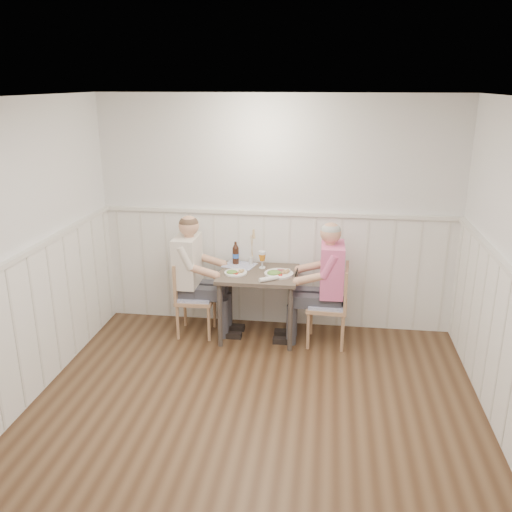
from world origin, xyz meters
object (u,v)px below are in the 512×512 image
(man_in_pink, at_px, (327,293))
(grass_vase, at_px, (251,248))
(chair_left, at_px, (191,294))
(beer_bottle, at_px, (236,254))
(diner_cream, at_px, (192,284))
(dining_table, at_px, (258,282))
(chair_right, at_px, (332,302))

(man_in_pink, distance_m, grass_vase, 0.98)
(chair_left, height_order, beer_bottle, beer_bottle)
(diner_cream, bearing_deg, dining_table, -1.08)
(diner_cream, height_order, grass_vase, diner_cream)
(chair_right, height_order, diner_cream, diner_cream)
(dining_table, distance_m, man_in_pink, 0.74)
(man_in_pink, relative_size, beer_bottle, 5.24)
(chair_left, height_order, diner_cream, diner_cream)
(chair_right, bearing_deg, diner_cream, 176.92)
(beer_bottle, bearing_deg, dining_table, -39.85)
(chair_right, height_order, grass_vase, grass_vase)
(diner_cream, bearing_deg, man_in_pink, -2.09)
(chair_left, relative_size, grass_vase, 1.97)
(dining_table, distance_m, chair_left, 0.77)
(man_in_pink, bearing_deg, diner_cream, 177.91)
(diner_cream, xyz_separation_m, grass_vase, (0.62, 0.24, 0.37))
(chair_left, xyz_separation_m, man_in_pink, (1.49, -0.01, 0.11))
(diner_cream, bearing_deg, beer_bottle, 26.68)
(diner_cream, distance_m, beer_bottle, 0.58)
(dining_table, height_order, chair_right, chair_right)
(dining_table, bearing_deg, chair_right, -4.93)
(diner_cream, bearing_deg, chair_left, -97.53)
(dining_table, distance_m, diner_cream, 0.75)
(dining_table, height_order, chair_left, chair_left)
(chair_right, relative_size, man_in_pink, 0.65)
(man_in_pink, height_order, beer_bottle, man_in_pink)
(grass_vase, bearing_deg, chair_right, -19.13)
(dining_table, relative_size, chair_left, 0.99)
(beer_bottle, bearing_deg, diner_cream, -153.32)
(dining_table, bearing_deg, beer_bottle, 140.15)
(chair_left, relative_size, diner_cream, 0.62)
(chair_left, bearing_deg, chair_right, -1.53)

